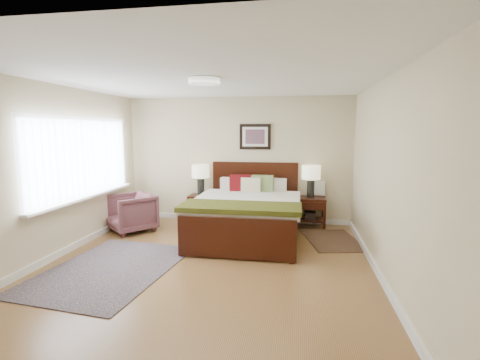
{
  "coord_description": "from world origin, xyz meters",
  "views": [
    {
      "loc": [
        1.19,
        -4.39,
        1.83
      ],
      "look_at": [
        0.28,
        1.07,
        1.05
      ],
      "focal_mm": 26.0,
      "sensor_mm": 36.0,
      "label": 1
    }
  ],
  "objects_px": {
    "bed": "(247,206)",
    "nightstand_left": "(201,201)",
    "nightstand_right": "(310,209)",
    "rug_persian": "(111,269)",
    "lamp_right": "(311,175)",
    "lamp_left": "(201,174)",
    "armchair": "(131,213)"
  },
  "relations": [
    {
      "from": "bed",
      "to": "nightstand_left",
      "type": "relative_size",
      "value": 4.01
    },
    {
      "from": "nightstand_right",
      "to": "rug_persian",
      "type": "distance_m",
      "value": 3.74
    },
    {
      "from": "bed",
      "to": "lamp_right",
      "type": "height_order",
      "value": "bed"
    },
    {
      "from": "lamp_left",
      "to": "lamp_right",
      "type": "bearing_deg",
      "value": 0.0
    },
    {
      "from": "nightstand_left",
      "to": "lamp_right",
      "type": "height_order",
      "value": "lamp_right"
    },
    {
      "from": "nightstand_left",
      "to": "rug_persian",
      "type": "xyz_separation_m",
      "value": [
        -0.53,
        -2.55,
        -0.43
      ]
    },
    {
      "from": "lamp_left",
      "to": "lamp_right",
      "type": "xyz_separation_m",
      "value": [
        2.16,
        0.0,
        0.02
      ]
    },
    {
      "from": "lamp_right",
      "to": "rug_persian",
      "type": "distance_m",
      "value": 3.86
    },
    {
      "from": "lamp_left",
      "to": "armchair",
      "type": "xyz_separation_m",
      "value": [
        -1.08,
        -0.86,
        -0.64
      ]
    },
    {
      "from": "nightstand_left",
      "to": "bed",
      "type": "bearing_deg",
      "value": -38.4
    },
    {
      "from": "nightstand_left",
      "to": "armchair",
      "type": "height_order",
      "value": "armchair"
    },
    {
      "from": "bed",
      "to": "nightstand_left",
      "type": "xyz_separation_m",
      "value": [
        -1.07,
        0.84,
        -0.12
      ]
    },
    {
      "from": "nightstand_left",
      "to": "armchair",
      "type": "xyz_separation_m",
      "value": [
        -1.08,
        -0.84,
        -0.09
      ]
    },
    {
      "from": "nightstand_left",
      "to": "nightstand_right",
      "type": "relative_size",
      "value": 0.96
    },
    {
      "from": "lamp_left",
      "to": "rug_persian",
      "type": "distance_m",
      "value": 2.81
    },
    {
      "from": "nightstand_right",
      "to": "armchair",
      "type": "relative_size",
      "value": 0.76
    },
    {
      "from": "lamp_left",
      "to": "lamp_right",
      "type": "relative_size",
      "value": 1.0
    },
    {
      "from": "nightstand_right",
      "to": "lamp_right",
      "type": "height_order",
      "value": "lamp_right"
    },
    {
      "from": "bed",
      "to": "armchair",
      "type": "xyz_separation_m",
      "value": [
        -2.15,
        0.01,
        -0.21
      ]
    },
    {
      "from": "lamp_left",
      "to": "nightstand_left",
      "type": "bearing_deg",
      "value": -90.0
    },
    {
      "from": "lamp_right",
      "to": "armchair",
      "type": "relative_size",
      "value": 0.8
    },
    {
      "from": "lamp_left",
      "to": "lamp_right",
      "type": "distance_m",
      "value": 2.16
    },
    {
      "from": "bed",
      "to": "rug_persian",
      "type": "distance_m",
      "value": 2.4
    },
    {
      "from": "lamp_left",
      "to": "rug_persian",
      "type": "xyz_separation_m",
      "value": [
        -0.53,
        -2.57,
        -0.98
      ]
    },
    {
      "from": "nightstand_right",
      "to": "lamp_left",
      "type": "xyz_separation_m",
      "value": [
        -2.16,
        0.01,
        0.63
      ]
    },
    {
      "from": "nightstand_left",
      "to": "rug_persian",
      "type": "distance_m",
      "value": 2.64
    },
    {
      "from": "nightstand_left",
      "to": "rug_persian",
      "type": "bearing_deg",
      "value": -101.8
    },
    {
      "from": "nightstand_right",
      "to": "lamp_left",
      "type": "distance_m",
      "value": 2.25
    },
    {
      "from": "lamp_left",
      "to": "armchair",
      "type": "distance_m",
      "value": 1.52
    },
    {
      "from": "bed",
      "to": "lamp_right",
      "type": "relative_size",
      "value": 3.64
    },
    {
      "from": "nightstand_left",
      "to": "lamp_left",
      "type": "height_order",
      "value": "lamp_left"
    },
    {
      "from": "nightstand_left",
      "to": "nightstand_right",
      "type": "xyz_separation_m",
      "value": [
        2.16,
        0.01,
        -0.08
      ]
    }
  ]
}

